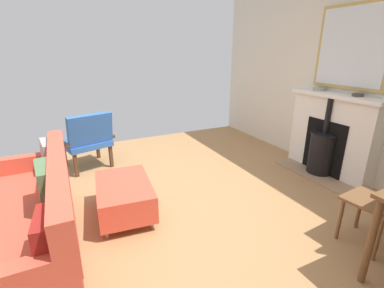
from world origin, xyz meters
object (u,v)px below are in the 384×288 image
Objects in this scene: fireplace at (329,139)px; ottoman at (124,195)px; armchair_accent at (88,138)px; mantel_bowl_near at (319,89)px; sofa at (22,221)px; mantel_bowl_far at (358,95)px.

fireplace is 1.45× the size of ottoman.
mantel_bowl_near is at bearing 156.84° from armchair_accent.
sofa is 2.22× the size of armchair_accent.
mantel_bowl_far is (0.00, 0.57, -0.00)m from mantel_bowl_near.
fireplace is at bearing -179.33° from sofa.
mantel_bowl_far is at bearing 176.81° from sofa.
fireplace is 0.71m from mantel_bowl_near.
armchair_accent is (-0.70, -1.65, 0.13)m from sofa.
fireplace is at bearing 175.70° from ottoman.
sofa is (3.67, 0.04, -0.16)m from fireplace.
sofa is at bearing 15.95° from ottoman.
mantel_bowl_near is 1.26× the size of mantel_bowl_far.
armchair_accent is (3.01, -1.85, -0.67)m from mantel_bowl_far.
sofa is 1.79m from armchair_accent.
ottoman is at bearing -164.05° from sofa.
armchair_accent is at bearing -23.16° from mantel_bowl_near.
mantel_bowl_far is at bearing 98.60° from fireplace.
mantel_bowl_near is at bearing -90.00° from mantel_bowl_far.
sofa is 2.14× the size of ottoman.
sofa is (3.71, -0.21, -0.80)m from mantel_bowl_far.
fireplace is 7.70× the size of mantel_bowl_near.
mantel_bowl_far is 3.59m from armchair_accent.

